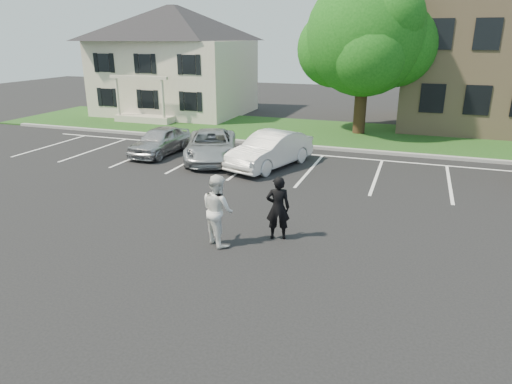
% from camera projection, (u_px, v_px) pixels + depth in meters
% --- Properties ---
extents(ground_plane, '(90.00, 90.00, 0.00)m').
position_uv_depth(ground_plane, '(244.00, 246.00, 12.55)').
color(ground_plane, black).
rests_on(ground_plane, ground).
extents(curb, '(40.00, 0.30, 0.15)m').
position_uv_depth(curb, '(328.00, 148.00, 23.23)').
color(curb, gray).
rests_on(curb, ground).
extents(grass_strip, '(44.00, 8.00, 0.08)m').
position_uv_depth(grass_strip, '(341.00, 134.00, 26.81)').
color(grass_strip, '#114213').
rests_on(grass_strip, ground).
extents(stall_lines, '(34.00, 5.36, 0.01)m').
position_uv_depth(stall_lines, '(346.00, 167.00, 20.09)').
color(stall_lines, white).
rests_on(stall_lines, ground).
extents(house, '(10.30, 9.22, 7.60)m').
position_uv_depth(house, '(175.00, 60.00, 33.25)').
color(house, '#C0B49C').
rests_on(house, ground).
extents(tree, '(7.80, 7.20, 8.80)m').
position_uv_depth(tree, '(367.00, 39.00, 25.36)').
color(tree, black).
rests_on(tree, ground).
extents(man_black_suit, '(0.78, 0.63, 1.85)m').
position_uv_depth(man_black_suit, '(278.00, 208.00, 12.75)').
color(man_black_suit, black).
rests_on(man_black_suit, ground).
extents(man_white_shirt, '(1.22, 1.17, 1.98)m').
position_uv_depth(man_white_shirt, '(218.00, 210.00, 12.42)').
color(man_white_shirt, white).
rests_on(man_white_shirt, ground).
extents(car_silver_west, '(1.70, 3.98, 1.34)m').
position_uv_depth(car_silver_west, '(160.00, 141.00, 22.15)').
color(car_silver_west, '#B2B2B6').
rests_on(car_silver_west, ground).
extents(car_silver_minivan, '(3.93, 5.37, 1.36)m').
position_uv_depth(car_silver_minivan, '(211.00, 146.00, 21.12)').
color(car_silver_minivan, '#ADB0B5').
rests_on(car_silver_minivan, ground).
extents(car_white_sedan, '(2.96, 4.90, 1.52)m').
position_uv_depth(car_white_sedan, '(270.00, 150.00, 19.96)').
color(car_white_sedan, silver).
rests_on(car_white_sedan, ground).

